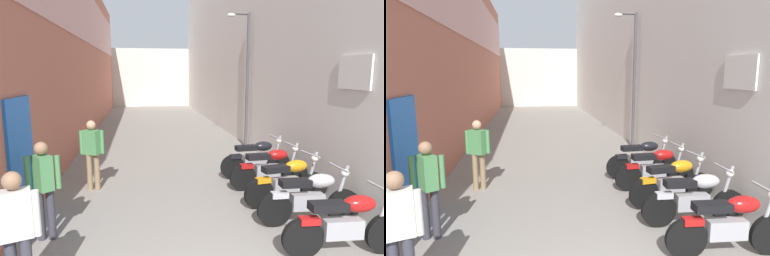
% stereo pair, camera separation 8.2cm
% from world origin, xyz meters
% --- Properties ---
extents(ground_plane, '(39.23, 39.23, 0.00)m').
position_xyz_m(ground_plane, '(0.00, 9.61, 0.00)').
color(ground_plane, gray).
extents(building_left, '(0.45, 23.23, 6.73)m').
position_xyz_m(building_left, '(-3.09, 11.57, 3.40)').
color(building_left, '#B76651').
rests_on(building_left, ground).
extents(building_right, '(0.45, 23.23, 7.78)m').
position_xyz_m(building_right, '(3.10, 11.61, 3.89)').
color(building_right, silver).
rests_on(building_right, ground).
extents(building_far_end, '(8.80, 2.00, 4.38)m').
position_xyz_m(building_far_end, '(0.00, 24.23, 2.19)').
color(building_far_end, beige).
rests_on(building_far_end, ground).
extents(motorcycle_nearest, '(1.85, 0.58, 1.04)m').
position_xyz_m(motorcycle_nearest, '(1.96, 1.62, 0.50)').
color(motorcycle_nearest, black).
rests_on(motorcycle_nearest, ground).
extents(motorcycle_second, '(1.85, 0.58, 1.04)m').
position_xyz_m(motorcycle_second, '(1.96, 2.61, 0.50)').
color(motorcycle_second, black).
rests_on(motorcycle_second, ground).
extents(motorcycle_third, '(1.84, 0.58, 1.04)m').
position_xyz_m(motorcycle_third, '(1.96, 3.49, 0.50)').
color(motorcycle_third, black).
rests_on(motorcycle_third, ground).
extents(motorcycle_fourth, '(1.85, 0.58, 1.04)m').
position_xyz_m(motorcycle_fourth, '(1.96, 4.41, 0.50)').
color(motorcycle_fourth, black).
rests_on(motorcycle_fourth, ground).
extents(motorcycle_fifth, '(1.85, 0.58, 1.04)m').
position_xyz_m(motorcycle_fifth, '(1.96, 5.28, 0.50)').
color(motorcycle_fifth, black).
rests_on(motorcycle_fifth, ground).
extents(pedestrian_by_doorway, '(0.52, 0.30, 1.57)m').
position_xyz_m(pedestrian_by_doorway, '(-2.25, 1.25, 0.92)').
color(pedestrian_by_doorway, '#383842').
rests_on(pedestrian_by_doorway, ground).
extents(pedestrian_mid_alley, '(0.52, 0.39, 1.57)m').
position_xyz_m(pedestrian_mid_alley, '(-2.38, 2.78, 0.92)').
color(pedestrian_mid_alley, '#383842').
rests_on(pedestrian_mid_alley, ground).
extents(pedestrian_further_down, '(0.52, 0.34, 1.57)m').
position_xyz_m(pedestrian_further_down, '(-1.95, 4.96, 0.92)').
color(pedestrian_further_down, '#8C7251').
rests_on(pedestrian_further_down, ground).
extents(street_lamp, '(0.79, 0.18, 4.55)m').
position_xyz_m(street_lamp, '(2.66, 8.52, 2.67)').
color(street_lamp, '#47474C').
rests_on(street_lamp, ground).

